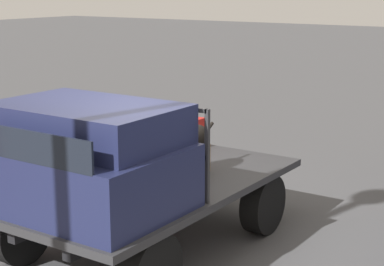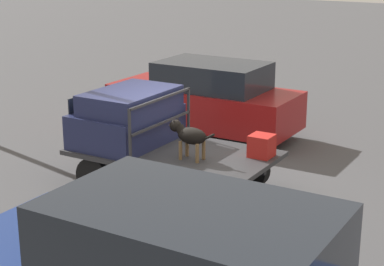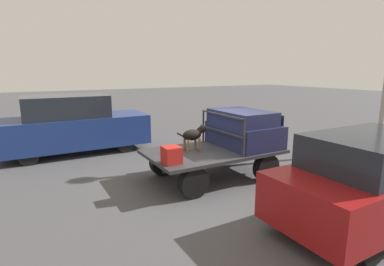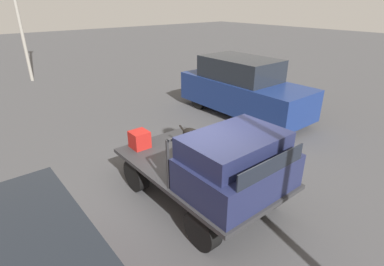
{
  "view_description": "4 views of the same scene",
  "coord_description": "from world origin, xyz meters",
  "px_view_note": "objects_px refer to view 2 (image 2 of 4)",
  "views": [
    {
      "loc": [
        5.27,
        4.14,
        2.84
      ],
      "look_at": [
        -0.51,
        0.23,
        1.23
      ],
      "focal_mm": 60.0,
      "sensor_mm": 36.0,
      "label": 1
    },
    {
      "loc": [
        -5.77,
        9.05,
        4.27
      ],
      "look_at": [
        -0.51,
        0.23,
        1.23
      ],
      "focal_mm": 60.0,
      "sensor_mm": 36.0,
      "label": 2
    },
    {
      "loc": [
        -4.23,
        -6.37,
        2.82
      ],
      "look_at": [
        -0.51,
        0.23,
        1.23
      ],
      "focal_mm": 28.0,
      "sensor_mm": 36.0,
      "label": 3
    },
    {
      "loc": [
        3.95,
        -3.43,
        3.81
      ],
      "look_at": [
        -0.51,
        0.23,
        1.23
      ],
      "focal_mm": 28.0,
      "sensor_mm": 36.0,
      "label": 4
    }
  ],
  "objects_px": {
    "flatbed_truck": "(174,162)",
    "parked_sedan": "(206,98)",
    "dog": "(188,135)",
    "cargo_crate": "(262,146)"
  },
  "relations": [
    {
      "from": "flatbed_truck",
      "to": "parked_sedan",
      "type": "bearing_deg",
      "value": -69.17
    },
    {
      "from": "dog",
      "to": "flatbed_truck",
      "type": "bearing_deg",
      "value": -11.07
    },
    {
      "from": "flatbed_truck",
      "to": "parked_sedan",
      "type": "relative_size",
      "value": 0.8
    },
    {
      "from": "dog",
      "to": "cargo_crate",
      "type": "distance_m",
      "value": 1.28
    },
    {
      "from": "flatbed_truck",
      "to": "cargo_crate",
      "type": "xyz_separation_m",
      "value": [
        -1.46,
        -0.51,
        0.4
      ]
    },
    {
      "from": "cargo_crate",
      "to": "parked_sedan",
      "type": "bearing_deg",
      "value": -46.81
    },
    {
      "from": "dog",
      "to": "cargo_crate",
      "type": "xyz_separation_m",
      "value": [
        -1.01,
        -0.74,
        -0.23
      ]
    },
    {
      "from": "cargo_crate",
      "to": "parked_sedan",
      "type": "xyz_separation_m",
      "value": [
        2.77,
        -2.96,
        -0.11
      ]
    },
    {
      "from": "parked_sedan",
      "to": "dog",
      "type": "bearing_deg",
      "value": 121.17
    },
    {
      "from": "flatbed_truck",
      "to": "parked_sedan",
      "type": "xyz_separation_m",
      "value": [
        1.32,
        -3.46,
        0.29
      ]
    }
  ]
}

